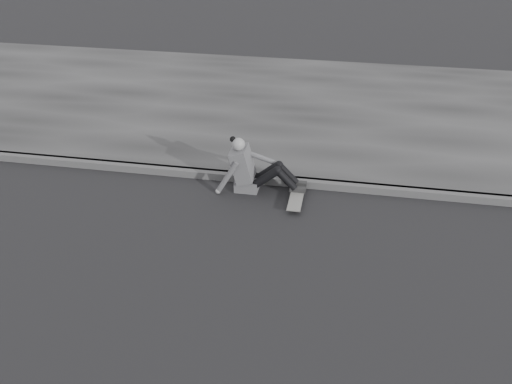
# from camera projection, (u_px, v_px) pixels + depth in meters

# --- Properties ---
(ground) EXTENTS (80.00, 80.00, 0.00)m
(ground) POSITION_uv_depth(u_px,v_px,m) (444.00, 312.00, 6.54)
(ground) COLOR black
(ground) RESTS_ON ground
(curb) EXTENTS (24.00, 0.16, 0.12)m
(curb) POSITION_uv_depth(u_px,v_px,m) (427.00, 193.00, 8.69)
(curb) COLOR #474747
(curb) RESTS_ON ground
(sidewalk) EXTENTS (24.00, 6.00, 0.12)m
(sidewalk) POSITION_uv_depth(u_px,v_px,m) (415.00, 116.00, 11.24)
(sidewalk) COLOR #323232
(sidewalk) RESTS_ON ground
(skateboard) EXTENTS (0.20, 0.78, 0.09)m
(skateboard) POSITION_uv_depth(u_px,v_px,m) (296.00, 198.00, 8.56)
(skateboard) COLOR #A4A59F
(skateboard) RESTS_ON ground
(seated_woman) EXTENTS (1.38, 0.46, 0.88)m
(seated_woman) POSITION_uv_depth(u_px,v_px,m) (251.00, 169.00, 8.73)
(seated_woman) COLOR #505053
(seated_woman) RESTS_ON ground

